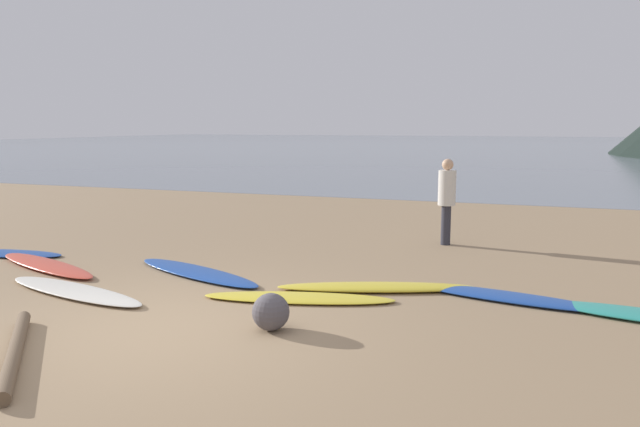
{
  "coord_description": "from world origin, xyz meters",
  "views": [
    {
      "loc": [
        3.8,
        -5.32,
        2.23
      ],
      "look_at": [
        0.14,
        4.99,
        0.6
      ],
      "focal_mm": 33.77,
      "sensor_mm": 36.0,
      "label": 1
    }
  ],
  "objects_px": {
    "surfboard_2": "(74,291)",
    "surfboard_5": "(376,287)",
    "surfboard_4": "(299,298)",
    "person_0": "(447,194)",
    "surfboard_0": "(8,253)",
    "beach_rock_near": "(271,312)",
    "surfboard_1": "(46,265)",
    "surfboard_3": "(197,272)",
    "surfboard_6": "(508,297)",
    "driftwood_log": "(15,351)"
  },
  "relations": [
    {
      "from": "surfboard_6",
      "to": "driftwood_log",
      "type": "xyz_separation_m",
      "value": [
        -4.38,
        -3.61,
        0.03
      ]
    },
    {
      "from": "driftwood_log",
      "to": "surfboard_3",
      "type": "bearing_deg",
      "value": 91.02
    },
    {
      "from": "surfboard_2",
      "to": "beach_rock_near",
      "type": "relative_size",
      "value": 6.3
    },
    {
      "from": "surfboard_6",
      "to": "surfboard_1",
      "type": "bearing_deg",
      "value": -164.02
    },
    {
      "from": "surfboard_4",
      "to": "person_0",
      "type": "relative_size",
      "value": 1.54
    },
    {
      "from": "surfboard_2",
      "to": "surfboard_5",
      "type": "bearing_deg",
      "value": 34.91
    },
    {
      "from": "surfboard_4",
      "to": "beach_rock_near",
      "type": "xyz_separation_m",
      "value": [
        0.13,
        -1.15,
        0.17
      ]
    },
    {
      "from": "surfboard_1",
      "to": "driftwood_log",
      "type": "relative_size",
      "value": 1.18
    },
    {
      "from": "person_0",
      "to": "beach_rock_near",
      "type": "bearing_deg",
      "value": 175.25
    },
    {
      "from": "surfboard_0",
      "to": "surfboard_3",
      "type": "distance_m",
      "value": 3.76
    },
    {
      "from": "surfboard_6",
      "to": "surfboard_3",
      "type": "bearing_deg",
      "value": -166.58
    },
    {
      "from": "beach_rock_near",
      "to": "surfboard_1",
      "type": "bearing_deg",
      "value": 162.17
    },
    {
      "from": "surfboard_3",
      "to": "driftwood_log",
      "type": "height_order",
      "value": "driftwood_log"
    },
    {
      "from": "surfboard_0",
      "to": "surfboard_4",
      "type": "bearing_deg",
      "value": -16.92
    },
    {
      "from": "surfboard_2",
      "to": "beach_rock_near",
      "type": "distance_m",
      "value": 3.09
    },
    {
      "from": "surfboard_2",
      "to": "surfboard_4",
      "type": "height_order",
      "value": "surfboard_2"
    },
    {
      "from": "surfboard_3",
      "to": "surfboard_6",
      "type": "height_order",
      "value": "surfboard_6"
    },
    {
      "from": "surfboard_0",
      "to": "surfboard_5",
      "type": "height_order",
      "value": "surfboard_5"
    },
    {
      "from": "person_0",
      "to": "driftwood_log",
      "type": "distance_m",
      "value": 7.67
    },
    {
      "from": "driftwood_log",
      "to": "beach_rock_near",
      "type": "distance_m",
      "value": 2.53
    },
    {
      "from": "surfboard_0",
      "to": "surfboard_3",
      "type": "relative_size",
      "value": 0.77
    },
    {
      "from": "surfboard_6",
      "to": "surfboard_5",
      "type": "bearing_deg",
      "value": -164.68
    },
    {
      "from": "surfboard_0",
      "to": "surfboard_5",
      "type": "xyz_separation_m",
      "value": [
        6.51,
        -0.02,
        0.01
      ]
    },
    {
      "from": "surfboard_2",
      "to": "surfboard_4",
      "type": "distance_m",
      "value": 3.01
    },
    {
      "from": "surfboard_1",
      "to": "surfboard_4",
      "type": "distance_m",
      "value": 4.39
    },
    {
      "from": "surfboard_3",
      "to": "surfboard_4",
      "type": "height_order",
      "value": "surfboard_3"
    },
    {
      "from": "surfboard_3",
      "to": "person_0",
      "type": "relative_size",
      "value": 1.65
    },
    {
      "from": "surfboard_0",
      "to": "driftwood_log",
      "type": "height_order",
      "value": "driftwood_log"
    },
    {
      "from": "surfboard_4",
      "to": "surfboard_2",
      "type": "bearing_deg",
      "value": -179.91
    },
    {
      "from": "surfboard_5",
      "to": "person_0",
      "type": "distance_m",
      "value": 3.62
    },
    {
      "from": "surfboard_2",
      "to": "driftwood_log",
      "type": "bearing_deg",
      "value": -48.72
    },
    {
      "from": "surfboard_5",
      "to": "driftwood_log",
      "type": "distance_m",
      "value": 4.39
    },
    {
      "from": "surfboard_4",
      "to": "surfboard_5",
      "type": "distance_m",
      "value": 1.13
    },
    {
      "from": "surfboard_4",
      "to": "surfboard_5",
      "type": "xyz_separation_m",
      "value": [
        0.82,
        0.78,
        0.01
      ]
    },
    {
      "from": "surfboard_0",
      "to": "beach_rock_near",
      "type": "bearing_deg",
      "value": -27.44
    },
    {
      "from": "surfboard_1",
      "to": "surfboard_5",
      "type": "height_order",
      "value": "surfboard_1"
    },
    {
      "from": "surfboard_4",
      "to": "surfboard_6",
      "type": "bearing_deg",
      "value": 6.16
    },
    {
      "from": "surfboard_4",
      "to": "surfboard_5",
      "type": "height_order",
      "value": "surfboard_5"
    },
    {
      "from": "surfboard_1",
      "to": "surfboard_5",
      "type": "relative_size",
      "value": 0.98
    },
    {
      "from": "surfboard_3",
      "to": "surfboard_6",
      "type": "distance_m",
      "value": 4.45
    },
    {
      "from": "surfboard_6",
      "to": "driftwood_log",
      "type": "height_order",
      "value": "driftwood_log"
    },
    {
      "from": "surfboard_1",
      "to": "surfboard_3",
      "type": "bearing_deg",
      "value": 29.61
    },
    {
      "from": "surfboard_6",
      "to": "beach_rock_near",
      "type": "height_order",
      "value": "beach_rock_near"
    },
    {
      "from": "person_0",
      "to": "surfboard_2",
      "type": "bearing_deg",
      "value": 147.0
    },
    {
      "from": "surfboard_3",
      "to": "surfboard_6",
      "type": "relative_size",
      "value": 1.02
    },
    {
      "from": "driftwood_log",
      "to": "beach_rock_near",
      "type": "bearing_deg",
      "value": 37.89
    },
    {
      "from": "surfboard_4",
      "to": "person_0",
      "type": "height_order",
      "value": "person_0"
    },
    {
      "from": "person_0",
      "to": "driftwood_log",
      "type": "bearing_deg",
      "value": 162.89
    },
    {
      "from": "surfboard_4",
      "to": "surfboard_6",
      "type": "xyz_separation_m",
      "value": [
        2.52,
        0.91,
        0.01
      ]
    },
    {
      "from": "surfboard_1",
      "to": "surfboard_2",
      "type": "height_order",
      "value": "surfboard_1"
    }
  ]
}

